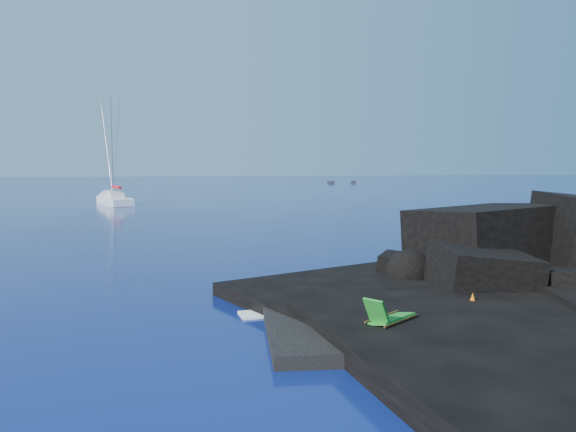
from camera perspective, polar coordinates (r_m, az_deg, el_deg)
name	(u,v)px	position (r m, az deg, el deg)	size (l,w,h in m)	color
ground	(262,343)	(14.96, -2.69, -12.80)	(400.00, 400.00, 0.00)	#040F3C
beach	(415,328)	(16.66, 12.81, -11.03)	(8.50, 6.00, 0.70)	black
surf_foam	(376,292)	(20.88, 8.95, -7.62)	(10.00, 8.00, 0.06)	white
sailboat	(114,204)	(67.67, -17.23, 1.13)	(2.45, 11.71, 12.27)	white
deck_chair	(392,311)	(14.84, 10.50, -9.44)	(1.59, 0.69, 1.09)	#1D8323
towel	(359,321)	(15.69, 7.23, -10.55)	(1.67, 0.79, 0.04)	silver
sunbather	(359,316)	(15.65, 7.24, -10.03)	(1.58, 0.46, 0.25)	tan
marker_cone	(473,301)	(17.64, 18.24, -8.22)	(0.33, 0.33, 0.51)	orange
distant_boat_a	(331,183)	(136.02, 4.38, 3.34)	(1.26, 4.04, 0.54)	#27262B
distant_boat_b	(353,183)	(138.29, 6.67, 3.35)	(1.24, 3.98, 0.53)	black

